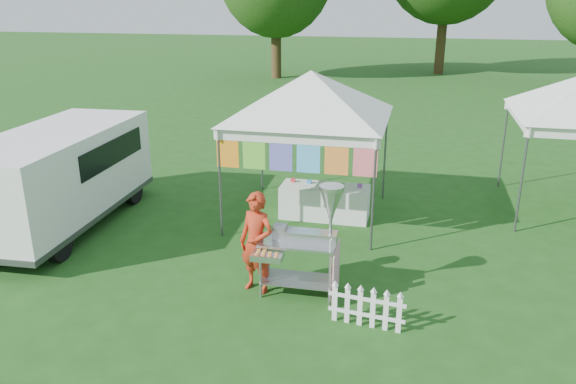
# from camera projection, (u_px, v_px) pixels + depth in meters

# --- Properties ---
(ground) EXTENTS (120.00, 120.00, 0.00)m
(ground) POSITION_uv_depth(u_px,v_px,m) (264.00, 297.00, 8.57)
(ground) COLOR #1C4915
(ground) RESTS_ON ground
(canopy_main) EXTENTS (4.24, 4.24, 3.45)m
(canopy_main) POSITION_uv_depth(u_px,v_px,m) (311.00, 71.00, 10.80)
(canopy_main) COLOR #59595E
(canopy_main) RESTS_ON ground
(donut_cart) EXTENTS (1.27, 0.89, 1.77)m
(donut_cart) POSITION_uv_depth(u_px,v_px,m) (310.00, 232.00, 8.29)
(donut_cart) COLOR gray
(donut_cart) RESTS_ON ground
(vendor) EXTENTS (0.67, 0.55, 1.60)m
(vendor) POSITION_uv_depth(u_px,v_px,m) (257.00, 243.00, 8.53)
(vendor) COLOR #B32D16
(vendor) RESTS_ON ground
(cargo_van) EXTENTS (2.07, 4.69, 1.91)m
(cargo_van) POSITION_uv_depth(u_px,v_px,m) (61.00, 174.00, 11.04)
(cargo_van) COLOR white
(cargo_van) RESTS_ON ground
(picket_fence) EXTENTS (1.08, 0.16, 0.56)m
(picket_fence) POSITION_uv_depth(u_px,v_px,m) (366.00, 308.00, 7.71)
(picket_fence) COLOR white
(picket_fence) RESTS_ON ground
(display_table) EXTENTS (1.80, 0.70, 0.68)m
(display_table) POSITION_uv_depth(u_px,v_px,m) (325.00, 202.00, 11.57)
(display_table) COLOR white
(display_table) RESTS_ON ground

